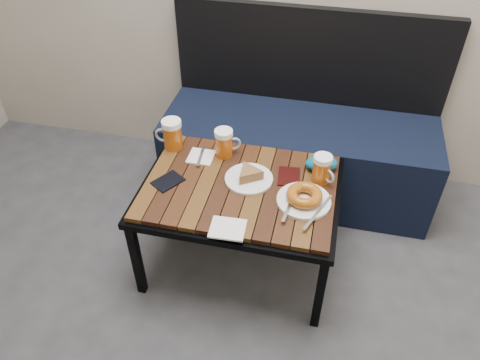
% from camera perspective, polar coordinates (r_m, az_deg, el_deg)
% --- Properties ---
extents(bench, '(1.40, 0.50, 0.95)m').
position_cam_1_polar(bench, '(2.53, 7.10, 4.00)').
color(bench, black).
rests_on(bench, ground).
extents(cafe_table, '(0.84, 0.62, 0.47)m').
position_cam_1_polar(cafe_table, '(2.00, -0.00, -1.57)').
color(cafe_table, black).
rests_on(cafe_table, ground).
extents(beer_mug_left, '(0.13, 0.09, 0.14)m').
position_cam_1_polar(beer_mug_left, '(2.16, -8.31, 5.56)').
color(beer_mug_left, '#B14F0E').
rests_on(beer_mug_left, cafe_table).
extents(beer_mug_centre, '(0.13, 0.10, 0.13)m').
position_cam_1_polar(beer_mug_centre, '(2.10, -1.91, 4.57)').
color(beer_mug_centre, '#B14F0E').
rests_on(beer_mug_centre, cafe_table).
extents(beer_mug_right, '(0.11, 0.11, 0.13)m').
position_cam_1_polar(beer_mug_right, '(1.98, 9.99, 1.35)').
color(beer_mug_right, '#B14F0E').
rests_on(beer_mug_right, cafe_table).
extents(plate_pie, '(0.21, 0.21, 0.06)m').
position_cam_1_polar(plate_pie, '(1.98, 1.09, 0.48)').
color(plate_pie, white).
rests_on(plate_pie, cafe_table).
extents(plate_bagel, '(0.22, 0.28, 0.06)m').
position_cam_1_polar(plate_bagel, '(1.89, 7.82, -2.15)').
color(plate_bagel, white).
rests_on(plate_bagel, cafe_table).
extents(napkin_left, '(0.11, 0.15, 0.01)m').
position_cam_1_polar(napkin_left, '(2.12, -4.77, 2.86)').
color(napkin_left, white).
rests_on(napkin_left, cafe_table).
extents(napkin_right, '(0.14, 0.12, 0.01)m').
position_cam_1_polar(napkin_right, '(1.78, -1.51, -5.95)').
color(napkin_right, white).
rests_on(napkin_right, cafe_table).
extents(passport_navy, '(0.14, 0.15, 0.01)m').
position_cam_1_polar(passport_navy, '(2.01, -8.78, -0.16)').
color(passport_navy, black).
rests_on(passport_navy, cafe_table).
extents(passport_burgundy, '(0.10, 0.14, 0.01)m').
position_cam_1_polar(passport_burgundy, '(2.02, 5.98, 0.43)').
color(passport_burgundy, black).
rests_on(passport_burgundy, cafe_table).
extents(knit_pouch, '(0.16, 0.13, 0.06)m').
position_cam_1_polar(knit_pouch, '(2.06, 9.89, 2.00)').
color(knit_pouch, navy).
rests_on(knit_pouch, cafe_table).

